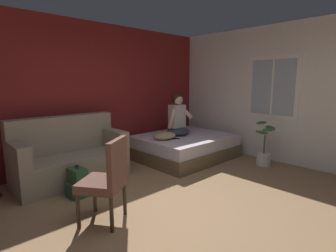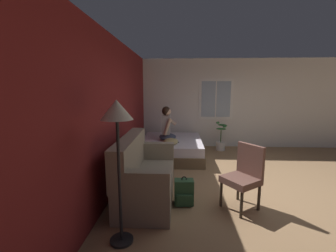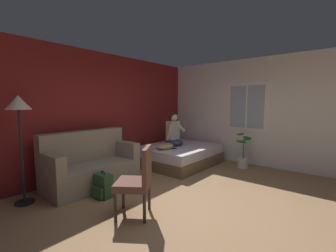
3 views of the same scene
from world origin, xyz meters
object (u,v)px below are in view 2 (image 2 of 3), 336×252
bed (172,148)px  person_seated (167,126)px  floor_lamp (117,124)px  side_chair (244,174)px  throw_pillow (171,142)px  cell_phone (176,142)px  couch (143,175)px  potted_plant (221,140)px  backpack (184,193)px

bed → person_seated: bearing=121.3°
person_seated → floor_lamp: floor_lamp is taller
side_chair → throw_pillow: size_ratio=2.04×
throw_pillow → floor_lamp: (-2.86, 0.48, 0.88)m
side_chair → cell_phone: size_ratio=6.81×
couch → throw_pillow: couch is taller
couch → potted_plant: couch is taller
person_seated → cell_phone: (-0.29, -0.24, -0.35)m
couch → side_chair: couch is taller
throw_pillow → person_seated: bearing=13.9°
couch → floor_lamp: size_ratio=1.00×
person_seated → potted_plant: bearing=-63.0°
couch → person_seated: bearing=-6.7°
bed → side_chair: (-2.53, -1.19, 0.30)m
couch → backpack: size_ratio=3.72×
person_seated → cell_phone: bearing=-140.3°
person_seated → backpack: 2.53m
potted_plant → person_seated: bearing=117.0°
couch → cell_phone: 2.01m
potted_plant → backpack: bearing=160.4°
couch → throw_pillow: (1.75, -0.38, 0.16)m
bed → side_chair: side_chair is taller
potted_plant → couch: bearing=149.0°
person_seated → floor_lamp: (-3.34, 0.36, 0.59)m
throw_pillow → cell_phone: (0.19, -0.12, -0.07)m
floor_lamp → potted_plant: 4.69m
couch → backpack: (-0.19, -0.67, -0.20)m
couch → throw_pillow: bearing=-12.3°
bed → cell_phone: size_ratio=13.39×
floor_lamp → person_seated: bearing=-6.1°
person_seated → potted_plant: size_ratio=1.03×
side_chair → throw_pillow: 2.31m
side_chair → floor_lamp: 2.09m
bed → throw_pillow: size_ratio=4.02×
bed → person_seated: (-0.08, 0.13, 0.60)m
floor_lamp → potted_plant: floor_lamp is taller
side_chair → throw_pillow: (1.97, 1.19, 0.02)m
backpack → potted_plant: bearing=-19.6°
side_chair → cell_phone: side_chair is taller
bed → couch: size_ratio=1.13×
person_seated → throw_pillow: bearing=-166.1°
person_seated → cell_phone: size_ratio=6.08×
cell_phone → potted_plant: bearing=106.9°
couch → cell_phone: couch is taller
backpack → floor_lamp: bearing=140.4°
side_chair → potted_plant: bearing=-4.2°
bed → person_seated: size_ratio=2.20×
floor_lamp → throw_pillow: bearing=-9.4°
person_seated → couch: bearing=173.3°
cell_phone → backpack: bearing=-18.2°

